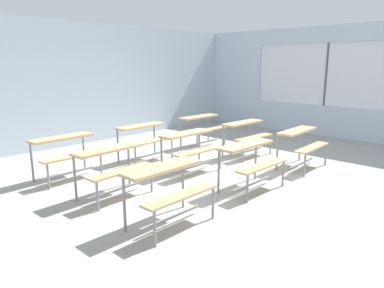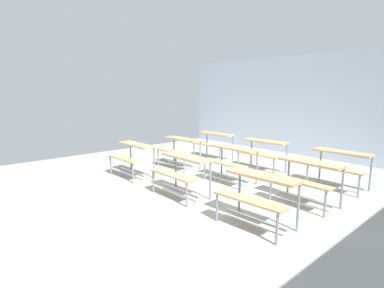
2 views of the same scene
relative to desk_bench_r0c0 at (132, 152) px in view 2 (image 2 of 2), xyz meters
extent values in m
cube|color=#9E9E99|center=(1.87, 0.57, -0.59)|extent=(10.00, 9.00, 0.05)
cube|color=silver|center=(1.87, 5.07, 0.94)|extent=(10.00, 0.12, 3.00)
cube|color=tan|center=(0.00, 0.11, 0.16)|extent=(1.10, 0.33, 0.04)
cube|color=tan|center=(0.00, -0.21, -0.12)|extent=(1.10, 0.23, 0.03)
cylinder|color=gray|center=(-0.50, 0.24, -0.20)|extent=(0.04, 0.04, 0.72)
cylinder|color=gray|center=(0.50, 0.25, -0.20)|extent=(0.04, 0.04, 0.72)
cylinder|color=gray|center=(-0.50, -0.31, -0.34)|extent=(0.04, 0.04, 0.44)
cylinder|color=gray|center=(0.50, -0.30, -0.34)|extent=(0.04, 0.04, 0.44)
cube|color=gray|center=(0.00, -0.03, -0.46)|extent=(1.00, 0.04, 0.03)
cube|color=tan|center=(1.77, 0.10, 0.16)|extent=(1.10, 0.33, 0.04)
cube|color=tan|center=(1.76, -0.22, -0.12)|extent=(1.10, 0.23, 0.03)
cylinder|color=gray|center=(1.27, 0.25, -0.20)|extent=(0.04, 0.04, 0.72)
cylinder|color=gray|center=(2.27, 0.23, -0.20)|extent=(0.04, 0.04, 0.72)
cylinder|color=gray|center=(1.26, -0.30, -0.34)|extent=(0.04, 0.04, 0.44)
cylinder|color=gray|center=(2.26, -0.32, -0.34)|extent=(0.04, 0.04, 0.44)
cube|color=gray|center=(1.77, -0.04, -0.46)|extent=(1.00, 0.05, 0.03)
cube|color=tan|center=(3.46, 0.09, 0.16)|extent=(1.11, 0.37, 0.04)
cube|color=tan|center=(3.48, -0.23, -0.12)|extent=(1.11, 0.27, 0.03)
cylinder|color=gray|center=(2.96, 0.21, -0.20)|extent=(0.04, 0.04, 0.72)
cylinder|color=gray|center=(3.96, 0.26, -0.20)|extent=(0.04, 0.04, 0.72)
cylinder|color=gray|center=(2.98, -0.34, -0.34)|extent=(0.04, 0.04, 0.44)
cylinder|color=gray|center=(3.98, -0.29, -0.34)|extent=(0.04, 0.04, 0.44)
cube|color=gray|center=(3.47, -0.05, -0.46)|extent=(1.00, 0.08, 0.03)
cube|color=tan|center=(0.07, 1.44, 0.16)|extent=(1.11, 0.37, 0.04)
cube|color=tan|center=(0.08, 1.12, -0.12)|extent=(1.11, 0.27, 0.03)
cylinder|color=gray|center=(-0.44, 1.55, -0.20)|extent=(0.04, 0.04, 0.72)
cylinder|color=gray|center=(0.56, 1.60, -0.20)|extent=(0.04, 0.04, 0.72)
cylinder|color=gray|center=(-0.41, 1.00, -0.34)|extent=(0.04, 0.04, 0.44)
cylinder|color=gray|center=(0.59, 1.05, -0.34)|extent=(0.04, 0.04, 0.44)
cube|color=gray|center=(0.07, 1.30, -0.46)|extent=(1.00, 0.08, 0.03)
cube|color=tan|center=(1.78, 1.46, 0.16)|extent=(1.10, 0.33, 0.04)
cube|color=tan|center=(1.78, 1.14, -0.12)|extent=(1.10, 0.23, 0.03)
cylinder|color=gray|center=(1.29, 1.60, -0.20)|extent=(0.04, 0.04, 0.72)
cylinder|color=gray|center=(2.28, 1.59, -0.20)|extent=(0.04, 0.04, 0.72)
cylinder|color=gray|center=(1.28, 1.05, -0.34)|extent=(0.04, 0.04, 0.44)
cylinder|color=gray|center=(2.28, 1.04, -0.34)|extent=(0.04, 0.04, 0.44)
cube|color=gray|center=(1.78, 1.32, -0.46)|extent=(1.00, 0.04, 0.03)
cube|color=tan|center=(3.52, 1.42, 0.16)|extent=(1.11, 0.36, 0.04)
cube|color=tan|center=(3.50, 1.10, -0.12)|extent=(1.11, 0.26, 0.03)
cylinder|color=gray|center=(3.02, 1.58, -0.20)|extent=(0.04, 0.04, 0.72)
cylinder|color=gray|center=(4.02, 1.54, -0.20)|extent=(0.04, 0.04, 0.72)
cylinder|color=gray|center=(3.00, 1.03, -0.34)|extent=(0.04, 0.04, 0.44)
cylinder|color=gray|center=(4.00, 0.99, -0.34)|extent=(0.04, 0.04, 0.44)
cube|color=gray|center=(3.51, 1.28, -0.46)|extent=(1.00, 0.07, 0.03)
cube|color=tan|center=(-0.01, 2.77, 0.16)|extent=(1.11, 0.37, 0.04)
cube|color=tan|center=(0.00, 2.45, -0.12)|extent=(1.11, 0.27, 0.03)
cylinder|color=gray|center=(-0.52, 2.89, -0.20)|extent=(0.04, 0.04, 0.72)
cylinder|color=gray|center=(0.48, 2.93, -0.20)|extent=(0.04, 0.04, 0.72)
cylinder|color=gray|center=(-0.49, 2.34, -0.34)|extent=(0.04, 0.04, 0.44)
cylinder|color=gray|center=(0.51, 2.38, -0.34)|extent=(0.04, 0.04, 0.44)
cube|color=gray|center=(-0.01, 2.63, -0.46)|extent=(1.00, 0.07, 0.03)
cube|color=tan|center=(1.70, 2.72, 0.16)|extent=(1.11, 0.36, 0.04)
cube|color=tan|center=(1.71, 2.40, -0.12)|extent=(1.11, 0.26, 0.03)
cylinder|color=gray|center=(1.19, 2.84, -0.20)|extent=(0.04, 0.04, 0.72)
cylinder|color=gray|center=(2.19, 2.88, -0.20)|extent=(0.04, 0.04, 0.72)
cylinder|color=gray|center=(1.21, 2.29, -0.34)|extent=(0.04, 0.04, 0.44)
cylinder|color=gray|center=(2.21, 2.33, -0.34)|extent=(0.04, 0.04, 0.44)
cube|color=gray|center=(1.70, 2.58, -0.46)|extent=(1.00, 0.07, 0.03)
cube|color=tan|center=(3.52, 2.73, 0.16)|extent=(1.10, 0.33, 0.04)
cube|color=tan|center=(3.51, 2.41, -0.12)|extent=(1.10, 0.23, 0.03)
cylinder|color=gray|center=(3.02, 2.88, -0.20)|extent=(0.04, 0.04, 0.72)
cylinder|color=gray|center=(4.02, 2.87, -0.20)|extent=(0.04, 0.04, 0.72)
cylinder|color=gray|center=(3.01, 2.33, -0.34)|extent=(0.04, 0.04, 0.44)
cylinder|color=gray|center=(4.01, 2.32, -0.34)|extent=(0.04, 0.04, 0.44)
cube|color=gray|center=(3.52, 2.59, -0.46)|extent=(1.00, 0.04, 0.03)
camera|label=1|loc=(-2.79, -3.08, 1.43)|focal=32.93mm
camera|label=2|loc=(5.91, -3.44, 1.35)|focal=28.09mm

